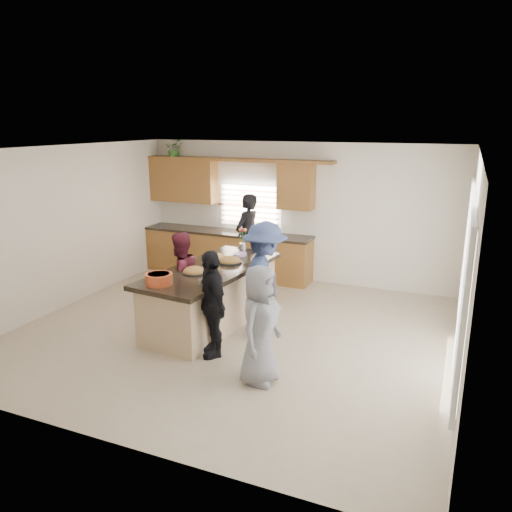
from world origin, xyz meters
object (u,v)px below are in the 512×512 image
at_px(woman_left_back, 247,237).
at_px(woman_right_front, 260,325).
at_px(woman_right_back, 265,281).
at_px(salad_bowl, 159,278).
at_px(woman_left_mid, 180,279).
at_px(island, 212,297).
at_px(woman_left_front, 212,303).

xyz_separation_m(woman_left_back, woman_right_front, (1.86, -3.83, -0.13)).
distance_m(woman_left_back, woman_right_back, 2.94).
distance_m(woman_right_back, woman_right_front, 1.34).
distance_m(salad_bowl, woman_left_mid, 0.92).
xyz_separation_m(island, woman_left_back, (-0.44, 2.43, 0.44)).
bearing_deg(woman_right_front, woman_left_front, 68.15).
xyz_separation_m(woman_left_front, woman_right_back, (0.46, 0.82, 0.14)).
distance_m(woman_left_back, woman_left_front, 3.53).
xyz_separation_m(salad_bowl, woman_left_mid, (-0.18, 0.86, -0.28)).
xyz_separation_m(woman_left_mid, woman_right_back, (1.44, 0.02, 0.14)).
distance_m(island, woman_left_mid, 0.58).
bearing_deg(island, salad_bowl, -100.06).
relative_size(island, woman_left_back, 1.57).
height_order(island, salad_bowl, salad_bowl).
xyz_separation_m(island, salad_bowl, (-0.29, -1.02, 0.59)).
height_order(island, woman_right_front, woman_right_front).
xyz_separation_m(woman_right_back, woman_right_front, (0.44, -1.26, -0.13)).
xyz_separation_m(island, woman_left_mid, (-0.47, -0.16, 0.30)).
distance_m(woman_left_front, woman_right_back, 0.95).
bearing_deg(woman_left_front, woman_left_back, 150.91).
height_order(woman_right_back, woman_right_front, woman_right_back).
distance_m(salad_bowl, woman_right_back, 1.54).
height_order(salad_bowl, woman_left_back, woman_left_back).
relative_size(woman_right_back, woman_right_front, 1.17).
distance_m(island, salad_bowl, 1.21).
relative_size(island, salad_bowl, 7.32).
bearing_deg(woman_right_back, woman_left_front, 140.19).
relative_size(salad_bowl, woman_left_mid, 0.25).
height_order(woman_left_back, woman_left_mid, woman_left_back).
bearing_deg(woman_left_back, woman_right_front, 38.74).
height_order(island, woman_left_mid, woman_left_mid).
distance_m(salad_bowl, woman_right_front, 1.77).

